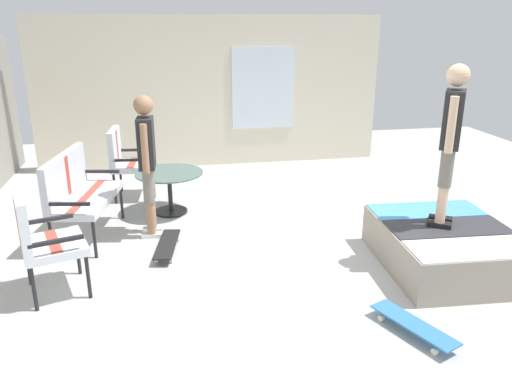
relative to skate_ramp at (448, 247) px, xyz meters
name	(u,v)px	position (x,y,z in m)	size (l,w,h in m)	color
ground_plane	(291,253)	(0.70, 1.52, -0.27)	(12.00, 12.00, 0.10)	#B2B2AD
house_facade	(212,92)	(4.49, 2.00, 1.06)	(0.23, 6.00, 2.58)	beige
skate_ramp	(448,247)	(0.00, 0.00, 0.00)	(1.63, 1.95, 0.45)	gray
patio_bench	(77,188)	(1.52, 3.92, 0.39)	(1.33, 0.77, 1.02)	black
patio_chair_near_house	(124,157)	(2.90, 3.46, 0.39)	(0.67, 0.60, 1.02)	black
patio_chair_by_wall	(39,235)	(0.17, 4.06, 0.39)	(0.76, 0.71, 1.02)	black
patio_table	(170,184)	(2.13, 2.84, 0.18)	(0.90, 0.90, 0.57)	black
person_watching	(147,156)	(1.42, 3.08, 0.76)	(0.48, 0.26, 1.69)	silver
person_skater	(451,135)	(0.10, 0.07, 1.18)	(0.41, 0.35, 1.65)	black
skateboard_by_bench	(167,245)	(0.90, 2.91, -0.14)	(0.82, 0.33, 0.10)	black
skateboard_spare	(414,325)	(-1.08, 0.93, -0.14)	(0.81, 0.50, 0.10)	#3372B2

